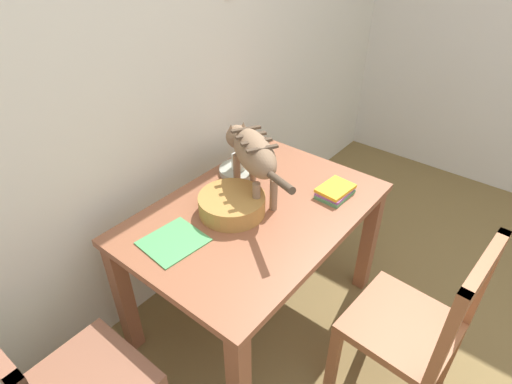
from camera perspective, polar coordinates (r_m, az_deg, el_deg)
name	(u,v)px	position (r m, az deg, el deg)	size (l,w,h in m)	color
wall_rear	(135,79)	(2.02, -16.16, 14.60)	(5.23, 0.11, 2.50)	silver
dining_table	(256,225)	(2.01, 0.00, -4.48)	(1.21, 0.83, 0.72)	#93563A
cat	(252,152)	(1.95, -0.52, 5.45)	(0.39, 0.62, 0.33)	#8A6D52
saucer_bowl	(239,170)	(2.22, -2.30, 3.03)	(0.21, 0.21, 0.03)	#B0B6A4
coffee_mug	(239,161)	(2.20, -2.27, 4.22)	(0.12, 0.08, 0.08)	white
magazine	(173,241)	(1.81, -11.20, -6.64)	(0.25, 0.22, 0.01)	#4DA05A
book_stack	(335,191)	(2.07, 10.75, 0.11)	(0.19, 0.14, 0.05)	#52955E
wicker_basket	(232,204)	(1.92, -3.31, -1.63)	(0.31, 0.31, 0.09)	#AF7D3C
wooden_chair_near	(412,328)	(1.91, 20.52, -17.00)	(0.44, 0.44, 0.95)	#945734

